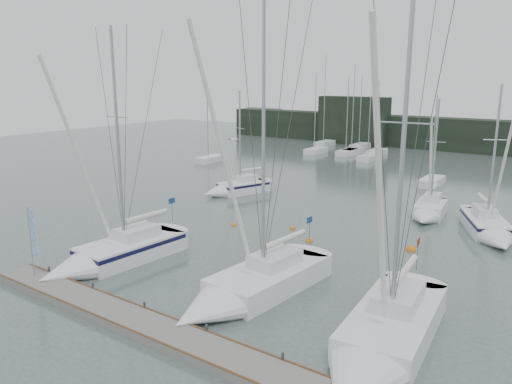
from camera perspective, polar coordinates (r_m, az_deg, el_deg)
ground at (r=27.29m, az=-3.25°, el=-11.79°), size 160.00×160.00×0.00m
dock at (r=23.92m, az=-10.96°, el=-15.32°), size 24.00×2.00×0.40m
far_treeline at (r=83.29m, az=24.29°, el=5.83°), size 90.00×4.00×5.00m
far_building_left at (r=87.22m, az=11.06°, el=8.02°), size 12.00×3.00×8.00m
mast_forest at (r=67.35m, az=25.46°, el=2.47°), size 59.54×27.95×14.82m
sailboat_near_left at (r=32.29m, az=-16.73°, el=-7.11°), size 3.72×10.20×15.36m
sailboat_near_center at (r=26.36m, az=-1.72°, el=-11.34°), size 4.22×11.02×16.89m
sailboat_near_right at (r=22.07m, az=13.87°, el=-16.85°), size 4.23×11.61×16.38m
sailboat_mid_a at (r=49.42m, az=-2.65°, el=0.38°), size 4.63×7.31×10.82m
sailboat_mid_c at (r=43.45m, az=19.09°, el=-2.19°), size 2.96×6.66×10.38m
sailboat_mid_d at (r=40.10m, az=25.21°, el=-3.95°), size 5.70×8.47×11.73m
buoy_a at (r=38.54m, az=4.20°, el=-4.23°), size 0.46×0.46×0.46m
buoy_b at (r=35.46m, az=17.33°, el=-6.38°), size 0.70×0.70×0.70m
buoy_c at (r=39.34m, az=-2.54°, el=-3.84°), size 0.47×0.47×0.47m
dock_banner at (r=30.45m, az=-24.17°, el=-4.65°), size 0.62×0.11×4.05m
seagull at (r=28.70m, az=-2.56°, el=5.98°), size 1.03×0.58×0.21m
buoy_d at (r=35.81m, az=6.10°, el=-5.65°), size 0.56×0.56×0.56m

